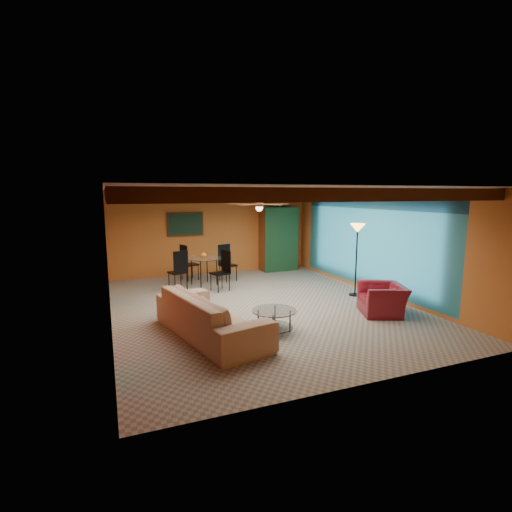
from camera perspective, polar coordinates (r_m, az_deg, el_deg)
name	(u,v)px	position (r m, az deg, el deg)	size (l,w,h in m)	color
room	(257,204)	(8.74, 0.22, 7.77)	(6.52, 8.01, 2.71)	gray
sofa	(211,315)	(7.12, -6.81, -8.70)	(2.76, 1.08, 0.81)	#9B7964
armchair	(382,299)	(8.78, 18.37, -6.15)	(1.01, 0.88, 0.65)	maroon
coffee_table	(274,321)	(7.33, 2.72, -9.62)	(0.85, 0.85, 0.44)	silver
dining_table	(204,266)	(10.99, -7.79, -1.50)	(2.12, 2.12, 1.10)	silver
armoire	(278,240)	(13.00, 3.32, 2.44)	(1.19, 0.58, 2.09)	brown
floor_lamp	(356,260)	(10.04, 14.76, -0.55)	(0.38, 0.38, 1.86)	black
ceiling_fan	(259,204)	(8.64, 0.49, 7.74)	(1.50, 1.50, 0.44)	#472614
painting	(185,224)	(12.22, -10.52, 4.72)	(1.05, 0.03, 0.65)	black
potted_plant	(278,202)	(12.91, 3.37, 8.01)	(0.39, 0.34, 0.43)	#26661E
vase	(203,244)	(10.88, -7.86, 1.82)	(0.18, 0.18, 0.18)	orange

